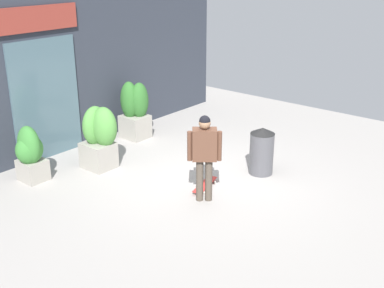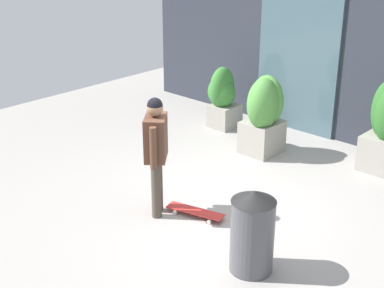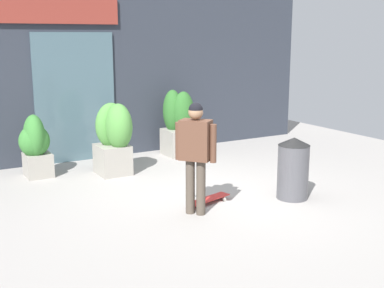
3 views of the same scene
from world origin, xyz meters
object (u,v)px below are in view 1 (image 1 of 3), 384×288
trash_bin (262,151)px  planter_box_right (30,153)px  planter_box_mid (135,108)px  planter_box_left (100,134)px  skateboarder (204,150)px  skateboard (205,185)px

trash_bin → planter_box_right: bearing=134.2°
planter_box_mid → planter_box_right: bearing=-175.2°
planter_box_left → skateboarder: bearing=-85.9°
planter_box_left → planter_box_right: (-1.31, 0.53, -0.14)m
planter_box_left → trash_bin: (1.84, -2.71, -0.24)m
planter_box_mid → trash_bin: (0.12, -3.49, -0.24)m
planter_box_left → planter_box_mid: (1.72, 0.78, -0.00)m
skateboard → planter_box_right: bearing=109.1°
planter_box_mid → skateboarder: bearing=-114.8°
planter_box_left → planter_box_mid: planter_box_mid is taller
skateboarder → planter_box_mid: bearing=25.4°
planter_box_right → planter_box_mid: planter_box_mid is taller
planter_box_right → trash_bin: 4.52m
planter_box_left → planter_box_mid: bearing=24.3°
skateboarder → skateboard: size_ratio=1.98×
planter_box_left → planter_box_mid: 1.89m
planter_box_mid → trash_bin: size_ratio=1.43×
skateboarder → trash_bin: size_ratio=1.65×
skateboard → trash_bin: 1.40m
skateboarder → skateboard: 1.03m
planter_box_right → planter_box_mid: size_ratio=0.82×
skateboarder → planter_box_mid: size_ratio=1.15×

